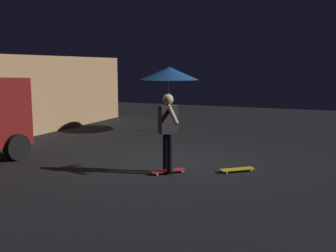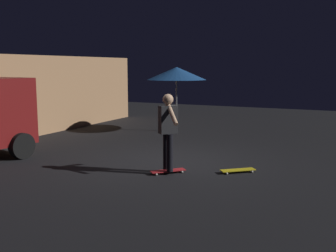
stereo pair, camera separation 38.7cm
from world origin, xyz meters
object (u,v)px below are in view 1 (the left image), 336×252
at_px(patio_umbrella, 169,73).
at_px(skateboard_ridden, 168,171).
at_px(skater, 168,127).
at_px(skateboard_spare, 237,169).

xyz_separation_m(patio_umbrella, skateboard_ridden, (-5.33, -2.23, -2.02)).
height_order(skateboard_ridden, skater, skater).
distance_m(skateboard_ridden, skater, 0.98).
xyz_separation_m(patio_umbrella, skater, (-5.33, -2.23, -1.04)).
relative_size(skateboard_ridden, skater, 0.42).
bearing_deg(patio_umbrella, skateboard_spare, -142.08).
distance_m(patio_umbrella, skateboard_ridden, 6.12).
height_order(skateboard_ridden, skateboard_spare, same).
xyz_separation_m(skateboard_ridden, skateboard_spare, (0.72, -1.36, 0.00)).
distance_m(skateboard_ridden, skateboard_spare, 1.54).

